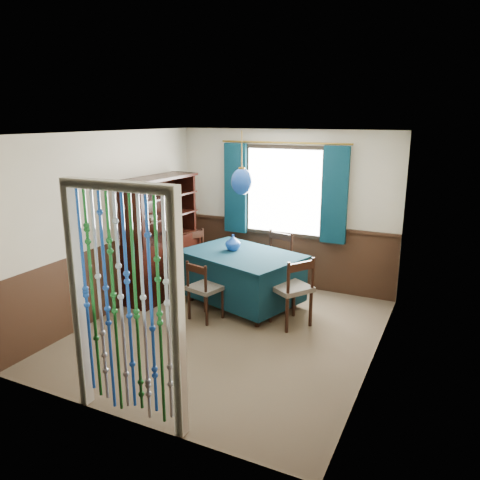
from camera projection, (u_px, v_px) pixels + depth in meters
The scene contains 22 objects.
floor at pixel (228, 332), 6.00m from camera, with size 4.00×4.00×0.00m, color brown.
ceiling at pixel (227, 133), 5.37m from camera, with size 4.00×4.00×0.00m, color silver.
wall_back at pixel (285, 210), 7.43m from camera, with size 3.60×3.60×0.00m, color beige.
wall_front at pixel (119, 292), 3.94m from camera, with size 3.60×3.60×0.00m, color beige.
wall_left at pixel (111, 224), 6.44m from camera, with size 4.00×4.00×0.00m, color beige.
wall_right at pixel (379, 257), 4.93m from camera, with size 4.00×4.00×0.00m, color beige.
wainscot_back at pixel (283, 255), 7.61m from camera, with size 3.60×3.60×0.00m, color #352014.
wainscot_front at pixel (126, 370), 4.15m from camera, with size 3.60×3.60×0.00m, color #352014.
wainscot_left at pixel (116, 276), 6.62m from camera, with size 4.00×4.00×0.00m, color #352014.
wainscot_right at pixel (372, 322), 5.13m from camera, with size 4.00×4.00×0.00m, color #352014.
window at pixel (284, 191), 7.31m from camera, with size 1.32×0.12×1.42m, color black.
doorway at pixel (125, 311), 4.04m from camera, with size 1.16×0.12×2.18m, color silver, non-canonical shape.
dining_table at pixel (242, 275), 6.78m from camera, with size 1.90×1.56×0.79m.
chair_near at pixel (204, 289), 6.28m from camera, with size 0.50×0.48×0.83m.
chair_far at pixel (275, 261), 7.29m from camera, with size 0.56×0.54×0.95m.
chair_left at pixel (198, 260), 7.35m from camera, with size 0.62×0.63×0.95m.
chair_right at pixel (292, 289), 6.09m from camera, with size 0.63×0.64×0.95m.
sideboard at pixel (161, 255), 7.16m from camera, with size 0.60×1.43×1.83m.
pendant_lamp at pixel (242, 181), 6.43m from camera, with size 0.29×0.29×0.87m.
vase_table at pixel (233, 243), 6.82m from camera, with size 0.21×0.21×0.22m, color #163F97.
bowl_shelf at pixel (149, 218), 6.68m from camera, with size 0.23×0.23×0.06m, color beige.
vase_sideboard at pixel (173, 228), 7.25m from camera, with size 0.19×0.19×0.20m, color beige.
Camera 1 is at (2.52, -4.89, 2.68)m, focal length 35.00 mm.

